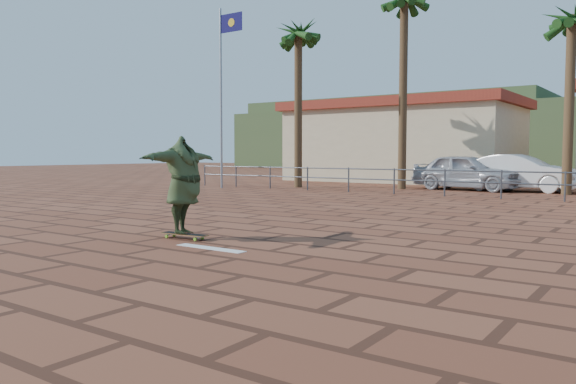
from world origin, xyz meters
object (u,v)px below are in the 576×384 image
Objects in this scene: skateboarder at (184,185)px; car_silver at (467,172)px; car_white at (520,173)px; longboard at (184,234)px.

skateboarder reaches higher than car_silver.
skateboarder is 0.48× the size of car_white.
car_silver is at bearing 86.22° from longboard.
skateboarder is 0.49× the size of car_silver.
skateboarder is 17.33m from car_white.
car_silver is at bearing -11.88° from skateboarder.
skateboarder is at bearing 176.43° from car_white.
car_white is at bearing -69.92° from car_silver.
car_white is (1.99, 17.21, 0.68)m from longboard.
longboard is 0.46× the size of skateboarder.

